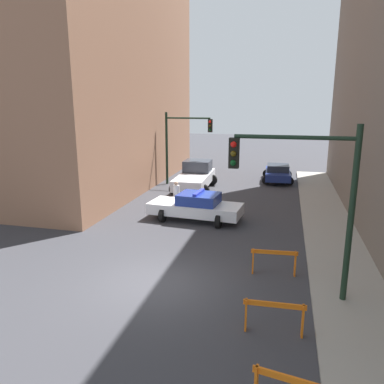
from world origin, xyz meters
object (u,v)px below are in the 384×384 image
Objects in this scene: parked_car_near at (278,173)px; barrier_mid at (274,312)px; traffic_light_far at (181,138)px; police_car at (196,206)px; barrier_back at (274,258)px; traffic_light_near at (310,186)px; pedestrian_crossing at (176,196)px; white_truck at (195,176)px.

barrier_mid is (0.45, -19.83, -0.06)m from parked_car_near.
traffic_light_far is 18.60m from barrier_mid.
police_car reaches higher than parked_car_near.
traffic_light_near is at bearing -56.96° from barrier_back.
traffic_light_near is 10.82m from pedestrian_crossing.
traffic_light_near is at bearing -61.54° from traffic_light_far.
white_truck is (1.34, -1.24, -2.49)m from traffic_light_far.
barrier_back is (0.32, -16.31, -0.06)m from parked_car_near.
pedestrian_crossing is at bearing -76.70° from traffic_light_far.
police_car is at bearing -69.29° from traffic_light_far.
traffic_light_far reaches higher than barrier_mid.
barrier_back is at bearing 92.09° from barrier_mid.
police_car is 6.79m from barrier_back.
white_truck is (-1.68, 6.74, 0.18)m from police_car.
barrier_back is at bearing 123.04° from traffic_light_near.
traffic_light_near is 1.07× the size of police_car.
police_car is at bearing 126.25° from traffic_light_near.
white_truck reaches higher than police_car.
pedestrian_crossing is (-5.23, -9.49, 0.19)m from parked_car_near.
white_truck is 3.29× the size of pedestrian_crossing.
traffic_light_far is at bearing 135.42° from white_truck.
police_car is 0.89× the size of white_truck.
police_car is at bearing -32.99° from pedestrian_crossing.
pedestrian_crossing is at bearing 129.15° from barrier_back.
pedestrian_crossing is at bearing 118.79° from barrier_mid.
traffic_light_near is 18.01m from parked_car_near.
barrier_back is at bearing -40.03° from pedestrian_crossing.
barrier_back is (-0.13, 3.52, 0.00)m from barrier_mid.
white_truck is at bearing -145.27° from parked_car_near.
pedestrian_crossing is at bearing 51.09° from police_car.
traffic_light_near is at bearing -65.57° from white_truck.
barrier_back is at bearing -66.42° from white_truck.
parked_car_near is at bearing 91.29° from barrier_mid.
traffic_light_far reaches higher than police_car.
traffic_light_near is 3.37m from barrier_back.
traffic_light_near is at bearing -138.84° from police_car.
police_car is 11.53m from parked_car_near.
traffic_light_near reaches higher than barrier_back.
white_truck is at bearing 18.89° from police_car.
parked_car_near is (3.77, 10.89, -0.05)m from police_car.
traffic_light_near reaches higher than parked_car_near.
parked_car_near is at bearing 94.01° from traffic_light_near.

